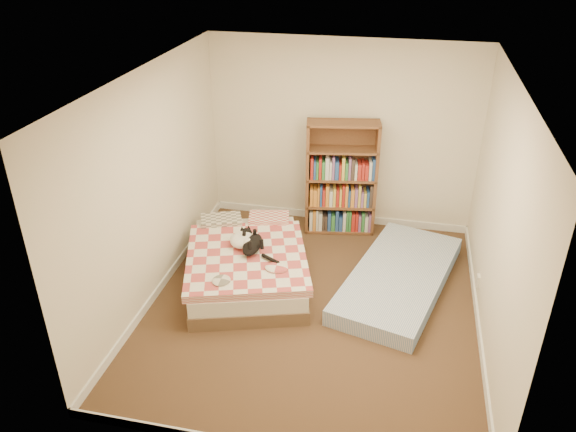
% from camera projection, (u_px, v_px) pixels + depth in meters
% --- Properties ---
extents(room, '(3.51, 4.01, 2.51)m').
position_uv_depth(room, '(315.00, 208.00, 5.61)').
color(room, '#4D3621').
rests_on(room, ground).
extents(bed, '(1.74, 2.09, 0.48)m').
position_uv_depth(bed, '(248.00, 263.00, 6.51)').
color(bed, brown).
rests_on(bed, room).
extents(bookshelf, '(0.97, 0.45, 1.53)m').
position_uv_depth(bookshelf, '(341.00, 191.00, 7.41)').
color(bookshelf, brown).
rests_on(bookshelf, room).
extents(floor_mattress, '(1.48, 2.31, 0.19)m').
position_uv_depth(floor_mattress, '(399.00, 278.00, 6.45)').
color(floor_mattress, '#7492C1').
rests_on(floor_mattress, room).
extents(black_cat, '(0.40, 0.75, 0.17)m').
position_uv_depth(black_cat, '(253.00, 243.00, 6.35)').
color(black_cat, black).
rests_on(black_cat, bed).
extents(white_dog, '(0.32, 0.33, 0.15)m').
position_uv_depth(white_dog, '(243.00, 240.00, 6.40)').
color(white_dog, white).
rests_on(white_dog, bed).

